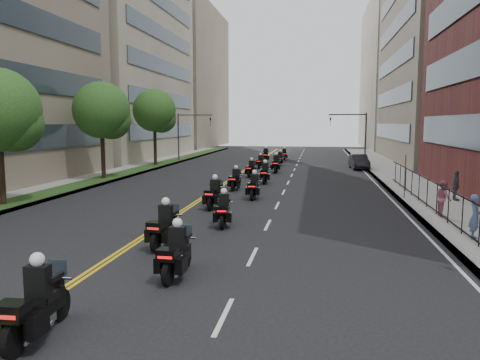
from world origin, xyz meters
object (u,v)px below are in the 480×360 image
object	(u,v)px
motorcycle_6	(236,180)
motorcycle_10	(260,162)
motorcycle_3	(224,211)
motorcycle_2	(164,228)
motorcycle_5	(254,187)
pedestrian_c	(456,186)
motorcycle_12	(266,156)
motorcycle_13	(284,155)
motorcycle_4	(214,195)
parked_sedan	(359,162)
motorcycle_11	(280,159)
motorcycle_1	(176,254)
motorcycle_8	(251,169)
pedestrian_a	(475,217)
motorcycle_9	(276,165)
motorcycle_7	(265,174)
pedestrian_b	(444,198)
motorcycle_0	(35,306)

from	to	relation	value
motorcycle_6	motorcycle_10	world-z (taller)	motorcycle_6
motorcycle_3	motorcycle_2	bearing A→B (deg)	-116.84
motorcycle_5	pedestrian_c	xyz separation A→B (m)	(11.42, 0.32, 0.31)
motorcycle_3	motorcycle_12	xyz separation A→B (m)	(-1.76, 33.38, 0.08)
motorcycle_13	motorcycle_12	bearing A→B (deg)	-122.06
motorcycle_10	pedestrian_c	world-z (taller)	pedestrian_c
motorcycle_4	motorcycle_10	size ratio (longest dim) A/B	1.18
motorcycle_5	parked_sedan	bearing A→B (deg)	69.13
motorcycle_11	motorcycle_5	bearing A→B (deg)	-87.20
motorcycle_5	parked_sedan	world-z (taller)	motorcycle_5
motorcycle_1	motorcycle_11	bearing A→B (deg)	91.33
motorcycle_2	motorcycle_5	bearing A→B (deg)	85.56
motorcycle_1	pedestrian_c	bearing A→B (deg)	53.28
motorcycle_2	parked_sedan	world-z (taller)	motorcycle_2
motorcycle_8	pedestrian_a	size ratio (longest dim) A/B	1.29
motorcycle_6	motorcycle_9	distance (m)	11.59
parked_sedan	pedestrian_a	size ratio (longest dim) A/B	2.55
motorcycle_12	motorcycle_10	bearing A→B (deg)	-91.00
motorcycle_10	motorcycle_13	xyz separation A→B (m)	(1.66, 10.72, 0.04)
motorcycle_13	parked_sedan	bearing A→B (deg)	-56.29
motorcycle_2	motorcycle_5	world-z (taller)	motorcycle_2
motorcycle_1	motorcycle_3	xyz separation A→B (m)	(0.02, 6.97, -0.03)
motorcycle_9	pedestrian_a	distance (m)	25.65
motorcycle_11	motorcycle_10	bearing A→B (deg)	-115.89
motorcycle_7	motorcycle_9	distance (m)	7.65
motorcycle_13	pedestrian_b	world-z (taller)	pedestrian_b
motorcycle_1	pedestrian_b	world-z (taller)	pedestrian_b
motorcycle_1	motorcycle_2	size ratio (longest dim) A/B	0.96
motorcycle_1	pedestrian_a	distance (m)	11.41
motorcycle_9	motorcycle_11	size ratio (longest dim) A/B	1.11
motorcycle_2	pedestrian_c	size ratio (longest dim) A/B	1.46
motorcycle_12	motorcycle_5	bearing A→B (deg)	-88.16
motorcycle_11	motorcycle_0	bearing A→B (deg)	-90.30
motorcycle_1	motorcycle_4	bearing A→B (deg)	98.36
motorcycle_1	pedestrian_c	world-z (taller)	pedestrian_c
motorcycle_0	motorcycle_2	size ratio (longest dim) A/B	1.01
motorcycle_3	pedestrian_b	distance (m)	10.37
motorcycle_9	motorcycle_1	bearing A→B (deg)	-90.73
motorcycle_2	motorcycle_11	size ratio (longest dim) A/B	1.07
motorcycle_7	motorcycle_8	size ratio (longest dim) A/B	1.09
motorcycle_0	pedestrian_c	world-z (taller)	pedestrian_c
motorcycle_12	parked_sedan	world-z (taller)	motorcycle_12
parked_sedan	motorcycle_0	bearing A→B (deg)	-108.65
motorcycle_11	parked_sedan	xyz separation A→B (m)	(7.92, -2.41, 0.05)
motorcycle_7	motorcycle_8	bearing A→B (deg)	111.43
motorcycle_10	motorcycle_0	bearing A→B (deg)	-85.93
motorcycle_0	motorcycle_8	bearing A→B (deg)	87.32
motorcycle_13	pedestrian_a	size ratio (longest dim) A/B	1.30
motorcycle_3	pedestrian_a	distance (m)	9.99
motorcycle_4	motorcycle_5	xyz separation A→B (m)	(1.66, 3.49, -0.03)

